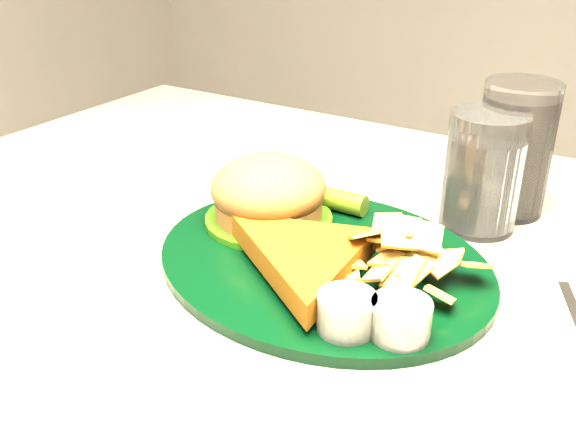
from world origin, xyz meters
name	(u,v)px	position (x,y,z in m)	size (l,w,h in m)	color
dinner_plate	(323,231)	(0.01, -0.05, 0.79)	(0.35, 0.29, 0.08)	black
water_glass	(483,172)	(0.12, 0.12, 0.82)	(0.08, 0.08, 0.13)	silver
cola_glass	(514,149)	(0.13, 0.18, 0.83)	(0.08, 0.08, 0.15)	black
ramekin	(237,173)	(-0.18, 0.07, 0.77)	(0.05, 0.05, 0.03)	white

